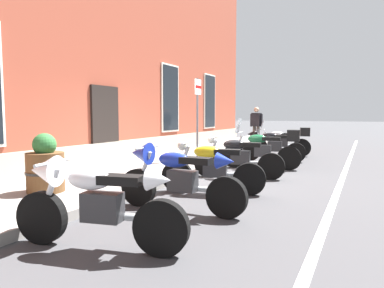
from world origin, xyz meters
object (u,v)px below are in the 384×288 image
Objects in this scene: motorcycle_white_sport at (91,199)px; barrel_planter at (45,167)px; motorcycle_yellow_naked at (212,168)px; parking_sign at (198,108)px; motorcycle_blue_sport at (175,175)px; motorcycle_black_naked at (237,158)px; motorcycle_black_sport at (271,144)px; motorcycle_silver_touring at (283,141)px; motorcycle_green_touring at (265,148)px; pedestrian_dark_jacket at (256,124)px.

barrel_planter reaches higher than motorcycle_white_sport.
motorcycle_yellow_naked is 3.79m from parking_sign.
motorcycle_blue_sport is (1.74, -0.07, 0.01)m from motorcycle_white_sport.
parking_sign reaches higher than motorcycle_black_naked.
motorcycle_black_sport is (4.96, 0.11, 0.08)m from motorcycle_yellow_naked.
motorcycle_silver_touring is 4.04m from parking_sign.
motorcycle_blue_sport is 1.02× the size of motorcycle_black_naked.
motorcycle_white_sport is 0.96× the size of motorcycle_green_touring.
motorcycle_silver_touring reaches higher than motorcycle_yellow_naked.
motorcycle_black_sport is 2.75m from parking_sign.
motorcycle_black_sport is at bearing 0.75° from motorcycle_blue_sport.
motorcycle_yellow_naked is 0.92× the size of motorcycle_black_naked.
pedestrian_dark_jacket is (5.44, 1.84, 0.51)m from motorcycle_green_touring.
motorcycle_green_touring is 5.72m from barrel_planter.
motorcycle_black_naked is at bearing 1.20° from motorcycle_blue_sport.
motorcycle_black_naked is at bearing -33.07° from barrel_planter.
parking_sign reaches higher than pedestrian_dark_jacket.
motorcycle_black_naked is at bearing 179.43° from motorcycle_silver_touring.
barrel_planter is at bearing 164.33° from motorcycle_silver_touring.
motorcycle_silver_touring is 1.27× the size of pedestrian_dark_jacket.
parking_sign is at bearing 30.03° from motorcycle_yellow_naked.
motorcycle_white_sport is 0.95× the size of motorcycle_blue_sport.
motorcycle_yellow_naked is at bearing -1.06° from motorcycle_blue_sport.
motorcycle_blue_sport reaches higher than motorcycle_black_naked.
motorcycle_black_naked is 1.63m from motorcycle_green_touring.
pedestrian_dark_jacket is (11.89, 1.59, 0.52)m from motorcycle_white_sport.
motorcycle_black_naked is 1.28× the size of pedestrian_dark_jacket.
barrel_planter is (-5.13, 2.53, 0.01)m from motorcycle_green_touring.
motorcycle_white_sport is 2.01× the size of barrel_planter.
pedestrian_dark_jacket reaches higher than motorcycle_black_sport.
motorcycle_black_naked is 0.89× the size of parking_sign.
motorcycle_green_touring is at bearing -176.65° from motorcycle_silver_touring.
motorcycle_blue_sport is 3.11m from motorcycle_black_naked.
motorcycle_black_naked is at bearing -167.19° from pedestrian_dark_jacket.
motorcycle_white_sport is 1.05× the size of motorcycle_yellow_naked.
pedestrian_dark_jacket reaches higher than motorcycle_green_touring.
pedestrian_dark_jacket is 0.70× the size of parking_sign.
motorcycle_white_sport is at bearing -172.37° from pedestrian_dark_jacket.
barrel_planter is (-8.35, 2.34, 0.03)m from motorcycle_silver_touring.
motorcycle_white_sport is 1.24× the size of pedestrian_dark_jacket.
motorcycle_black_naked is at bearing -179.68° from motorcycle_black_sport.
parking_sign is (1.37, 1.70, 1.21)m from motorcycle_black_naked.
motorcycle_black_sport is (3.22, 0.02, 0.08)m from motorcycle_black_naked.
motorcycle_yellow_naked is at bearing -53.14° from barrel_planter.
parking_sign is at bearing 51.18° from motorcycle_black_naked.
motorcycle_blue_sport is 0.91× the size of parking_sign.
pedestrian_dark_jacket reaches higher than motorcycle_yellow_naked.
pedestrian_dark_jacket is at bearing 36.61° from motorcycle_silver_touring.
motorcycle_silver_touring is at bearing -26.91° from parking_sign.
motorcycle_black_sport is at bearing 0.07° from motorcycle_white_sport.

